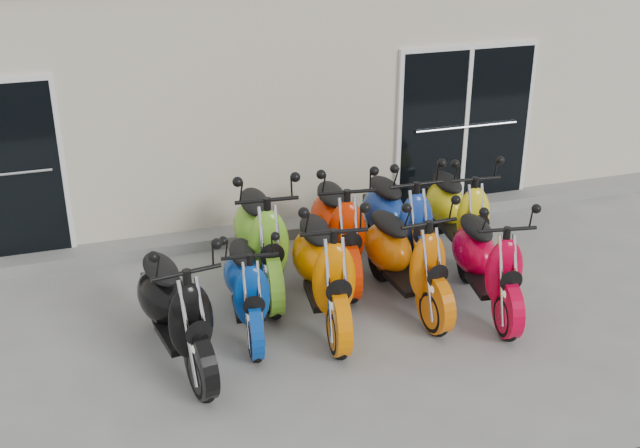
% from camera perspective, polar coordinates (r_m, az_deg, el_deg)
% --- Properties ---
extents(ground, '(80.00, 80.00, 0.00)m').
position_cam_1_polar(ground, '(8.91, 1.20, -5.91)').
color(ground, gray).
rests_on(ground, ground).
extents(building, '(14.00, 6.00, 3.20)m').
position_cam_1_polar(building, '(13.05, -6.37, 11.34)').
color(building, beige).
rests_on(building, ground).
extents(front_step, '(14.00, 0.40, 0.15)m').
position_cam_1_polar(front_step, '(10.60, -2.37, -0.34)').
color(front_step, gray).
rests_on(front_step, ground).
extents(door_left, '(1.07, 0.08, 2.22)m').
position_cam_1_polar(door_left, '(10.00, -20.72, 3.86)').
color(door_left, black).
rests_on(door_left, front_step).
extents(door_right, '(2.02, 0.08, 2.22)m').
position_cam_1_polar(door_right, '(11.23, 10.28, 7.19)').
color(door_right, black).
rests_on(door_right, front_step).
extents(scooter_front_black, '(1.03, 2.10, 1.48)m').
position_cam_1_polar(scooter_front_black, '(7.75, -10.30, -5.00)').
color(scooter_front_black, black).
rests_on(scooter_front_black, ground).
extents(scooter_front_blue, '(0.82, 1.81, 1.29)m').
position_cam_1_polar(scooter_front_blue, '(8.24, -5.25, -3.57)').
color(scooter_front_blue, '#083B9E').
rests_on(scooter_front_blue, ground).
extents(scooter_front_orange_a, '(1.00, 2.17, 1.55)m').
position_cam_1_polar(scooter_front_orange_a, '(8.31, 0.27, -2.22)').
color(scooter_front_orange_a, orange).
rests_on(scooter_front_orange_a, ground).
extents(scooter_front_orange_b, '(0.84, 2.00, 1.45)m').
position_cam_1_polar(scooter_front_orange_b, '(8.68, 6.19, -1.53)').
color(scooter_front_orange_b, '#D66105').
rests_on(scooter_front_orange_b, ground).
extents(scooter_front_red, '(0.98, 1.99, 1.41)m').
position_cam_1_polar(scooter_front_red, '(8.77, 11.90, -1.80)').
color(scooter_front_red, red).
rests_on(scooter_front_red, ground).
extents(scooter_back_green, '(0.95, 2.18, 1.57)m').
position_cam_1_polar(scooter_back_green, '(9.02, -4.24, 0.01)').
color(scooter_back_green, '#71BC28').
rests_on(scooter_back_green, ground).
extents(scooter_back_red, '(1.02, 2.13, 1.51)m').
position_cam_1_polar(scooter_back_red, '(9.31, 1.30, 0.68)').
color(scooter_back_red, red).
rests_on(scooter_back_red, ground).
extents(scooter_back_blue, '(0.74, 2.02, 1.49)m').
position_cam_1_polar(scooter_back_blue, '(9.59, 5.63, 1.21)').
color(scooter_back_blue, '#173B9B').
rests_on(scooter_back_blue, ground).
extents(scooter_back_yellow, '(0.89, 1.99, 1.42)m').
position_cam_1_polar(scooter_back_yellow, '(9.98, 9.85, 1.69)').
color(scooter_back_yellow, yellow).
rests_on(scooter_back_yellow, ground).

